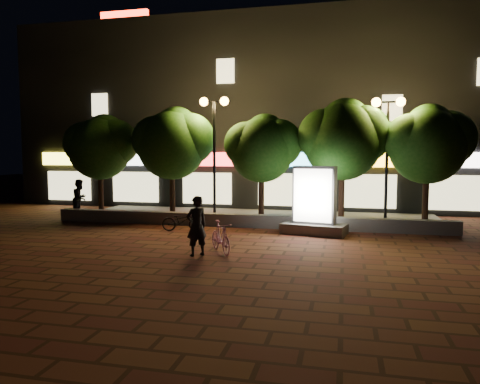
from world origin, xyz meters
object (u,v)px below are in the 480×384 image
(tree_mid, at_px, (263,146))
(pedestrian, at_px, (80,198))
(tree_right, at_px, (344,137))
(ad_kiosk, at_px, (314,207))
(tree_far_right, at_px, (429,141))
(scooter_parked, at_px, (182,221))
(rider, at_px, (197,226))
(scooter_pink, at_px, (221,237))
(street_lamp_left, at_px, (214,127))
(street_lamp_right, at_px, (388,128))
(tree_far_left, at_px, (101,145))
(tree_left, at_px, (173,141))

(tree_mid, relative_size, pedestrian, 2.67)
(tree_right, xyz_separation_m, ad_kiosk, (-0.99, -2.38, -2.58))
(tree_far_right, relative_size, pedestrian, 2.83)
(ad_kiosk, relative_size, scooter_parked, 1.60)
(scooter_parked, bearing_deg, rider, -164.08)
(tree_mid, height_order, scooter_pink, tree_mid)
(scooter_pink, relative_size, rider, 0.91)
(tree_right, relative_size, street_lamp_left, 0.98)
(tree_right, relative_size, pedestrian, 3.01)
(ad_kiosk, bearing_deg, rider, -125.38)
(tree_mid, bearing_deg, tree_right, 0.00)
(ad_kiosk, height_order, pedestrian, ad_kiosk)
(street_lamp_right, relative_size, scooter_pink, 3.19)
(tree_far_right, relative_size, scooter_parked, 3.10)
(tree_far_left, distance_m, ad_kiosk, 10.36)
(tree_left, distance_m, scooter_parked, 4.48)
(tree_left, bearing_deg, street_lamp_right, -1.68)
(tree_mid, distance_m, street_lamp_left, 2.22)
(tree_left, height_order, tree_right, tree_right)
(tree_left, height_order, tree_mid, tree_left)
(tree_left, relative_size, street_lamp_left, 0.94)
(rider, relative_size, scooter_parked, 1.12)
(tree_left, bearing_deg, scooter_pink, -57.98)
(tree_right, height_order, scooter_pink, tree_right)
(tree_right, relative_size, street_lamp_right, 1.02)
(ad_kiosk, xyz_separation_m, rider, (-3.03, -4.27, -0.13))
(tree_mid, height_order, rider, tree_mid)
(street_lamp_right, height_order, rider, street_lamp_right)
(scooter_pink, height_order, scooter_parked, scooter_pink)
(tree_mid, relative_size, rider, 2.62)
(scooter_parked, height_order, pedestrian, pedestrian)
(pedestrian, bearing_deg, tree_far_right, -90.39)
(rider, bearing_deg, street_lamp_left, -122.36)
(scooter_pink, relative_size, pedestrian, 0.93)
(pedestrian, bearing_deg, tree_mid, -87.35)
(ad_kiosk, distance_m, rider, 5.24)
(tree_far_right, distance_m, ad_kiosk, 5.37)
(tree_mid, bearing_deg, tree_far_right, 0.00)
(scooter_pink, bearing_deg, street_lamp_left, 73.65)
(street_lamp_right, bearing_deg, rider, -131.59)
(scooter_pink, height_order, rider, rider)
(tree_left, relative_size, scooter_parked, 3.19)
(tree_left, xyz_separation_m, scooter_pink, (3.85, -6.16, -2.98))
(street_lamp_right, height_order, scooter_parked, street_lamp_right)
(scooter_pink, distance_m, scooter_parked, 4.01)
(street_lamp_left, bearing_deg, street_lamp_right, 0.00)
(tree_mid, distance_m, street_lamp_right, 5.00)
(scooter_parked, bearing_deg, tree_mid, -50.69)
(pedestrian, bearing_deg, scooter_pink, -127.50)
(tree_far_left, distance_m, tree_mid, 7.50)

